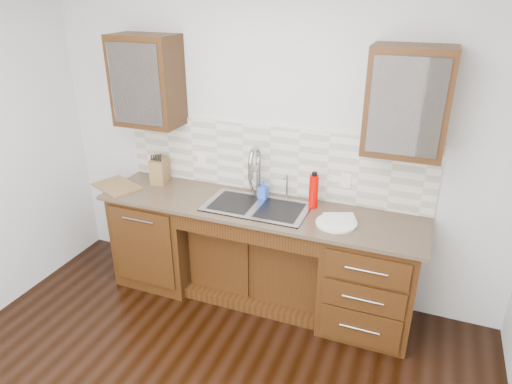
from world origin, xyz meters
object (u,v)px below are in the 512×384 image
at_px(water_bottle, 314,192).
at_px(knife_block, 160,171).
at_px(soap_bottle, 263,190).
at_px(plate, 336,223).
at_px(cutting_board, 117,186).

xyz_separation_m(water_bottle, knife_block, (-1.44, 0.00, -0.03)).
bearing_deg(knife_block, soap_bottle, -12.38).
distance_m(plate, knife_block, 1.69).
bearing_deg(knife_block, cutting_board, -153.90).
xyz_separation_m(soap_bottle, cutting_board, (-1.31, -0.25, -0.07)).
height_order(water_bottle, cutting_board, water_bottle).
bearing_deg(soap_bottle, water_bottle, 6.64).
height_order(water_bottle, knife_block, water_bottle).
relative_size(knife_block, cutting_board, 0.55).
xyz_separation_m(soap_bottle, water_bottle, (0.43, -0.01, 0.06)).
relative_size(water_bottle, plate, 0.91).
bearing_deg(knife_block, water_bottle, -12.84).
bearing_deg(water_bottle, plate, -42.87).
bearing_deg(plate, soap_bottle, 161.08).
distance_m(plate, cutting_board, 1.98).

